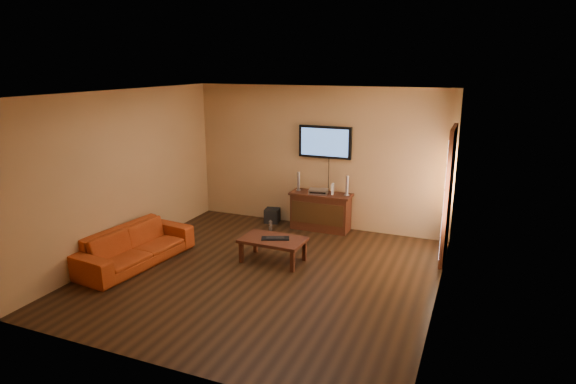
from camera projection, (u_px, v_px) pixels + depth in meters
The scene contains 14 objects.
ground_plane at pixel (264, 274), 7.30m from camera, with size 5.00×5.00×0.00m, color black.
room_walls at pixel (280, 158), 7.42m from camera, with size 5.00×5.00×5.00m.
french_door at pixel (448, 196), 7.65m from camera, with size 0.07×1.02×2.22m.
media_console at pixel (321, 211), 9.18m from camera, with size 1.17×0.45×0.72m.
television at pixel (325, 142), 9.01m from camera, with size 1.02×0.08×0.60m.
coffee_table at pixel (273, 242), 7.68m from camera, with size 1.03×0.63×0.39m.
sofa at pixel (134, 240), 7.61m from camera, with size 1.97×0.58×0.77m, color #A53B12.
speaker_left at pixel (298, 182), 9.26m from camera, with size 0.10×0.10×0.36m.
speaker_right at pixel (347, 186), 8.90m from camera, with size 0.10×0.10×0.38m.
av_receiver at pixel (318, 191), 9.08m from camera, with size 0.35×0.25×0.08m, color silver.
game_console at pixel (333, 189), 9.01m from camera, with size 0.04×0.14×0.20m, color white.
subwoofer at pixel (272, 215), 9.65m from camera, with size 0.28×0.28×0.28m, color black.
bottle at pixel (270, 226), 9.17m from camera, with size 0.07×0.07×0.22m.
keyboard at pixel (275, 238), 7.65m from camera, with size 0.47×0.32×0.03m.
Camera 1 is at (2.90, -6.08, 3.10)m, focal length 30.00 mm.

